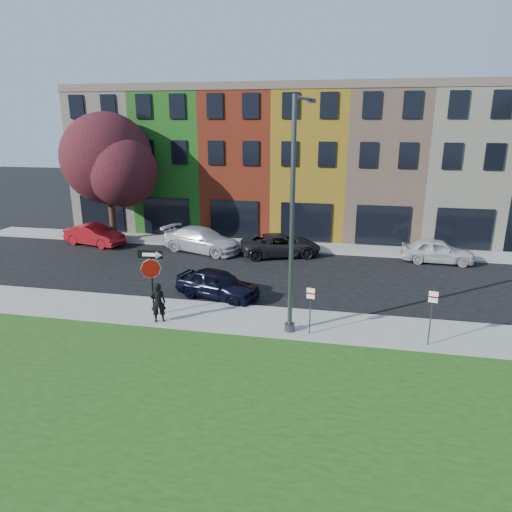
% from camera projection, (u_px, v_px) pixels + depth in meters
% --- Properties ---
extents(ground, '(120.00, 120.00, 0.00)m').
position_uv_depth(ground, '(261.00, 359.00, 16.05)').
color(ground, black).
rests_on(ground, ground).
extents(sidewalk_near, '(40.00, 3.00, 0.12)m').
position_uv_depth(sidewalk_near, '(323.00, 327.00, 18.47)').
color(sidewalk_near, gray).
rests_on(sidewalk_near, ground).
extents(sidewalk_far, '(40.00, 2.40, 0.12)m').
position_uv_depth(sidewalk_far, '(259.00, 245.00, 30.69)').
color(sidewalk_far, gray).
rests_on(sidewalk_far, ground).
extents(rowhouse_block, '(30.00, 10.12, 10.00)m').
position_uv_depth(rowhouse_block, '(281.00, 163.00, 35.01)').
color(rowhouse_block, '#BBAE9B').
rests_on(rowhouse_block, ground).
extents(stop_sign, '(1.05, 0.16, 2.85)m').
position_uv_depth(stop_sign, '(151.00, 269.00, 18.88)').
color(stop_sign, black).
rests_on(stop_sign, sidewalk_near).
extents(man, '(0.89, 0.82, 1.68)m').
position_uv_depth(man, '(158.00, 302.00, 18.57)').
color(man, black).
rests_on(man, sidewalk_near).
extents(sedan_near, '(3.85, 4.96, 1.39)m').
position_uv_depth(sedan_near, '(218.00, 284.00, 21.47)').
color(sedan_near, black).
rests_on(sedan_near, ground).
extents(parked_car_red, '(3.42, 4.92, 1.40)m').
position_uv_depth(parked_car_red, '(94.00, 235.00, 30.65)').
color(parked_car_red, maroon).
rests_on(parked_car_red, ground).
extents(parked_car_silver, '(5.04, 6.45, 1.53)m').
position_uv_depth(parked_car_silver, '(202.00, 240.00, 29.10)').
color(parked_car_silver, silver).
rests_on(parked_car_silver, ground).
extents(parked_car_dark, '(5.33, 6.34, 1.37)m').
position_uv_depth(parked_car_dark, '(281.00, 245.00, 28.21)').
color(parked_car_dark, black).
rests_on(parked_car_dark, ground).
extents(parked_car_white, '(1.95, 4.23, 1.40)m').
position_uv_depth(parked_car_white, '(437.00, 251.00, 26.87)').
color(parked_car_white, silver).
rests_on(parked_car_white, ground).
extents(street_lamp, '(0.75, 2.56, 8.83)m').
position_uv_depth(street_lamp, '(294.00, 219.00, 16.90)').
color(street_lamp, '#444749').
rests_on(street_lamp, sidewalk_near).
extents(parking_sign_a, '(0.32, 0.11, 1.95)m').
position_uv_depth(parking_sign_a, '(310.00, 304.00, 17.37)').
color(parking_sign_a, '#444749').
rests_on(parking_sign_a, sidewalk_near).
extents(parking_sign_b, '(0.32, 0.12, 2.21)m').
position_uv_depth(parking_sign_b, '(432.00, 310.00, 16.45)').
color(parking_sign_b, '#444749').
rests_on(parking_sign_b, sidewalk_near).
extents(tree_purple, '(7.21, 6.31, 8.55)m').
position_uv_depth(tree_purple, '(109.00, 161.00, 30.35)').
color(tree_purple, black).
rests_on(tree_purple, sidewalk_far).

